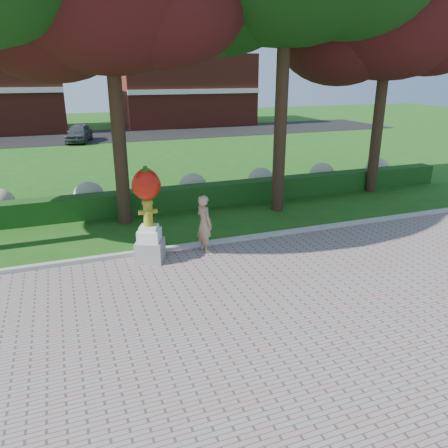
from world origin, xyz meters
TOP-DOWN VIEW (x-y plane):
  - ground at (0.00, 0.00)m, footprint 100.00×100.00m
  - walkway at (0.00, -4.00)m, footprint 40.00×14.00m
  - curb at (0.00, 3.00)m, footprint 40.00×0.18m
  - lawn_hedge at (0.00, 7.00)m, footprint 24.00×0.70m
  - hydrangea_row at (0.57, 8.00)m, footprint 20.10×1.10m
  - street at (0.00, 28.00)m, footprint 50.00×8.00m
  - building_right at (8.00, 34.00)m, footprint 12.00×8.00m
  - tree_far_right at (8.40, 6.58)m, footprint 7.88×6.72m
  - hydrant_sculpture at (-1.85, 2.50)m, footprint 0.92×0.92m
  - woman at (-0.28, 2.60)m, footprint 0.53×0.68m
  - parked_car at (-2.40, 25.30)m, footprint 2.39×3.98m

SIDE VIEW (x-z plane):
  - ground at x=0.00m, z-range 0.00..0.00m
  - street at x=0.00m, z-range 0.00..0.02m
  - walkway at x=0.00m, z-range 0.00..0.04m
  - curb at x=0.00m, z-range 0.00..0.15m
  - lawn_hedge at x=0.00m, z-range 0.00..0.80m
  - hydrangea_row at x=0.57m, z-range 0.06..1.04m
  - parked_car at x=-2.40m, z-range 0.02..1.29m
  - woman at x=-0.28m, z-range 0.04..1.68m
  - hydrant_sculpture at x=-1.85m, z-range 0.12..2.69m
  - building_right at x=8.00m, z-range 0.00..6.40m
  - tree_far_right at x=8.40m, z-range 1.86..12.07m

